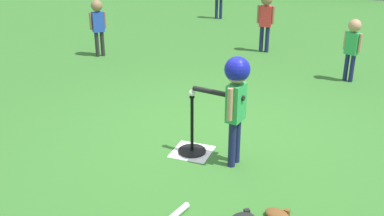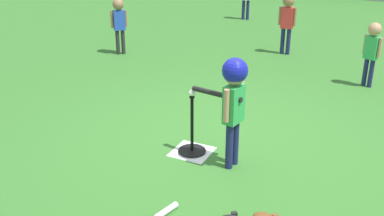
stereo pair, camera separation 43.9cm
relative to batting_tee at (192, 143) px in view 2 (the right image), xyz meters
The scene contains 9 objects.
ground_plane 0.48m from the batting_tee, 73.51° to the left, with size 60.00×60.00×0.00m, color #336B28.
home_plate 0.11m from the batting_tee, behind, with size 0.44×0.44×0.01m, color white.
batting_tee is the anchor object (origin of this frame).
baseball_on_tee 0.62m from the batting_tee, behind, with size 0.07×0.07×0.07m, color white.
batter_child 0.92m from the batting_tee, ahead, with size 0.64×0.34×1.22m.
fielder_near_right 4.35m from the batting_tee, 134.84° to the left, with size 0.24×0.24×1.08m.
fielder_deep_left 3.61m from the batting_tee, 64.30° to the left, with size 0.28×0.20×1.02m.
fielder_deep_right 4.51m from the batting_tee, 91.67° to the left, with size 0.34×0.23×1.15m.
spare_bat_silver 1.27m from the batting_tee, 76.80° to the right, with size 0.19×0.57×0.06m.
Camera 2 is at (1.90, -4.65, 2.51)m, focal length 42.72 mm.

